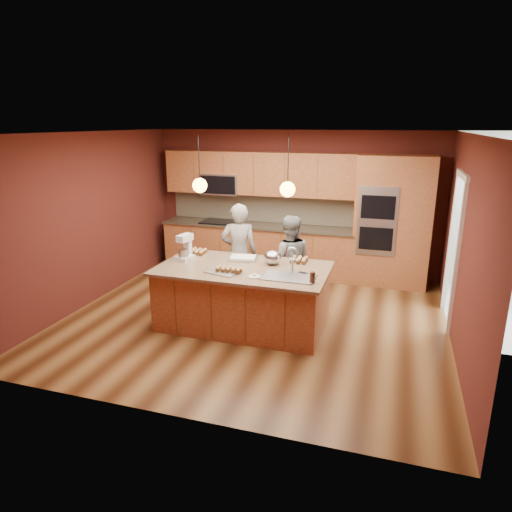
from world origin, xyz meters
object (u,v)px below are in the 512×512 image
(island, at_px, (244,296))
(stand_mixer, at_px, (185,249))
(mixing_bowl, at_px, (273,257))
(person_right, at_px, (289,261))
(person_left, at_px, (239,253))

(island, bearing_deg, stand_mixer, 173.74)
(stand_mixer, xyz_separation_m, mixing_bowl, (1.30, 0.16, -0.06))
(island, relative_size, mixing_bowl, 9.46)
(island, distance_m, stand_mixer, 1.13)
(stand_mixer, bearing_deg, person_right, 41.85)
(person_left, height_order, mixing_bowl, person_left)
(person_left, relative_size, mixing_bowl, 6.38)
(mixing_bowl, bearing_deg, person_left, 138.34)
(person_right, relative_size, stand_mixer, 3.87)
(island, bearing_deg, person_right, 64.94)
(person_right, bearing_deg, island, 52.80)
(person_left, bearing_deg, island, 94.17)
(person_left, bearing_deg, mixing_bowl, 119.01)
(person_right, bearing_deg, person_left, -12.13)
(stand_mixer, height_order, mixing_bowl, stand_mixer)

